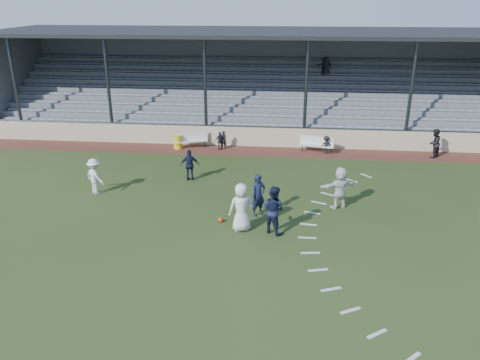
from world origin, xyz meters
name	(u,v)px	position (x,y,z in m)	size (l,w,h in m)	color
ground	(234,234)	(0.00, 0.00, 0.00)	(90.00, 90.00, 0.00)	#283A18
cinder_track	(253,151)	(0.00, 10.50, 0.01)	(34.00, 2.00, 0.02)	#512820
retaining_wall	(254,137)	(0.00, 11.55, 0.60)	(34.00, 0.18, 1.20)	#B8AF8E
bench_left	(191,139)	(-3.80, 10.83, 0.58)	(2.02, 1.09, 0.95)	silver
bench_right	(317,143)	(3.74, 10.67, 0.58)	(2.04, 0.93, 0.95)	silver
trash_bin	(178,142)	(-4.57, 10.56, 0.43)	(0.51, 0.51, 0.82)	gold
football	(221,220)	(-0.66, 1.01, 0.10)	(0.21, 0.21, 0.21)	red
player_white_lead	(241,207)	(0.25, 0.41, 0.98)	(0.96, 0.62, 1.96)	silver
player_navy_lead	(258,195)	(0.84, 1.82, 0.91)	(0.67, 0.44, 1.83)	#131A36
player_navy_mid	(273,210)	(1.51, 0.34, 0.97)	(0.94, 0.74, 1.94)	#131A36
player_white_wing	(95,176)	(-6.88, 3.43, 0.85)	(1.10, 0.63, 1.71)	silver
player_navy_wing	(190,165)	(-2.82, 5.55, 0.79)	(0.93, 0.39, 1.59)	#131A36
player_white_back	(340,188)	(4.30, 2.95, 0.93)	(1.73, 0.55, 1.87)	silver
official	(434,143)	(10.33, 10.35, 0.86)	(0.82, 0.64, 1.69)	black
sub_left_near	(223,140)	(-1.82, 10.74, 0.59)	(0.41, 0.27, 1.14)	black
sub_left_far	(220,141)	(-1.99, 10.62, 0.56)	(0.64, 0.26, 1.08)	black
sub_right	(326,145)	(4.27, 10.47, 0.55)	(0.68, 0.39, 1.06)	black
grandstand	(259,96)	(0.00, 16.26, 2.20)	(34.60, 9.00, 6.61)	slate
penalty_arc	(341,239)	(4.12, 0.00, 0.01)	(3.89, 14.63, 0.01)	silver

